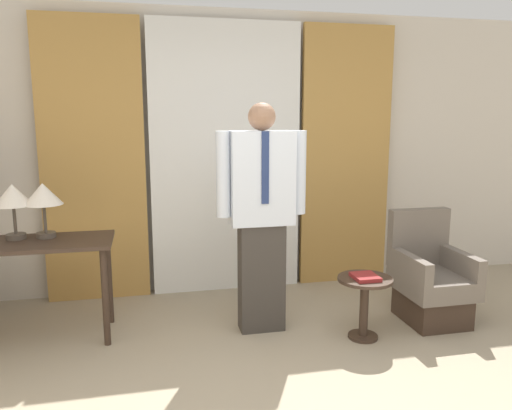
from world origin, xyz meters
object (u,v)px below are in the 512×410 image
object	(u,v)px
side_table	(364,297)
table_lamp_left	(13,198)
desk	(30,257)
person	(262,211)
book	(365,277)
table_lamp_right	(43,197)
armchair	(430,282)

from	to	relation	value
side_table	table_lamp_left	bearing A→B (deg)	166.24
desk	person	distance (m)	1.79
table_lamp_left	person	world-z (taller)	person
desk	person	bearing A→B (deg)	-5.99
person	book	size ratio (longest dim) A/B	8.66
desk	table_lamp_right	xyz separation A→B (m)	(0.11, 0.11, 0.44)
armchair	table_lamp_right	bearing A→B (deg)	172.29
table_lamp_right	person	distance (m)	1.67
table_lamp_left	table_lamp_right	world-z (taller)	same
desk	book	world-z (taller)	desk
armchair	table_lamp_left	bearing A→B (deg)	172.78
table_lamp_left	desk	bearing A→B (deg)	-45.70
table_lamp_left	table_lamp_right	distance (m)	0.21
armchair	side_table	bearing A→B (deg)	-162.50
desk	armchair	distance (m)	3.21
desk	table_lamp_right	size ratio (longest dim) A/B	2.87
side_table	book	size ratio (longest dim) A/B	2.34
table_lamp_right	side_table	world-z (taller)	table_lamp_right
table_lamp_left	side_table	bearing A→B (deg)	-13.76
desk	side_table	size ratio (longest dim) A/B	2.49
person	book	xyz separation A→B (m)	(0.72, -0.37, -0.47)
book	table_lamp_right	bearing A→B (deg)	164.45
desk	book	bearing A→B (deg)	-12.51
desk	book	xyz separation A→B (m)	(2.47, -0.55, -0.15)
side_table	book	bearing A→B (deg)	-114.86
table_lamp_right	armchair	world-z (taller)	table_lamp_right
person	armchair	xyz separation A→B (m)	(1.43, -0.12, -0.65)
person	side_table	world-z (taller)	person
table_lamp_left	table_lamp_right	size ratio (longest dim) A/B	1.00
book	desk	bearing A→B (deg)	167.49
table_lamp_right	book	bearing A→B (deg)	-15.55
armchair	side_table	distance (m)	0.73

